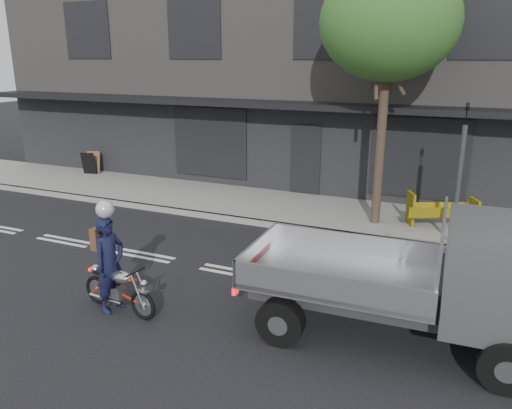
% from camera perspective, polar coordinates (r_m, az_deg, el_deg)
% --- Properties ---
extents(ground, '(80.00, 80.00, 0.00)m').
position_cam_1_polar(ground, '(10.90, -2.41, -7.77)').
color(ground, black).
rests_on(ground, ground).
extents(sidewalk, '(32.00, 3.20, 0.15)m').
position_cam_1_polar(sidewalk, '(14.96, 5.48, -0.66)').
color(sidewalk, gray).
rests_on(sidewalk, ground).
extents(kerb, '(32.00, 0.20, 0.15)m').
position_cam_1_polar(kerb, '(13.53, 3.35, -2.50)').
color(kerb, gray).
rests_on(kerb, ground).
extents(building_main, '(26.00, 10.00, 8.00)m').
position_cam_1_polar(building_main, '(20.68, 11.77, 14.90)').
color(building_main, slate).
rests_on(building_main, ground).
extents(street_tree, '(3.40, 3.40, 6.74)m').
position_cam_1_polar(street_tree, '(13.31, 14.98, 19.45)').
color(street_tree, '#382B21').
rests_on(street_tree, ground).
extents(traffic_light_pole, '(0.12, 0.12, 3.50)m').
position_cam_1_polar(traffic_light_pole, '(12.58, 22.13, 2.30)').
color(traffic_light_pole, '#2D2D30').
rests_on(traffic_light_pole, ground).
extents(motorcycle, '(1.73, 0.50, 0.89)m').
position_cam_1_polar(motorcycle, '(9.51, -15.43, -9.17)').
color(motorcycle, black).
rests_on(motorcycle, ground).
extents(rider, '(0.51, 0.70, 1.79)m').
position_cam_1_polar(rider, '(9.42, -16.36, -6.57)').
color(rider, black).
rests_on(rider, ground).
extents(flatbed_ute, '(4.95, 2.18, 2.26)m').
position_cam_1_polar(flatbed_ute, '(8.32, 23.60, -7.52)').
color(flatbed_ute, black).
rests_on(flatbed_ute, ground).
extents(construction_barrier, '(1.78, 1.29, 0.93)m').
position_cam_1_polar(construction_barrier, '(13.63, 20.34, -1.01)').
color(construction_barrier, yellow).
rests_on(construction_barrier, sidewalk).
extents(sandwich_board, '(0.60, 0.47, 0.84)m').
position_cam_1_polar(sandwich_board, '(20.12, -18.59, 4.48)').
color(sandwich_board, black).
rests_on(sandwich_board, sidewalk).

